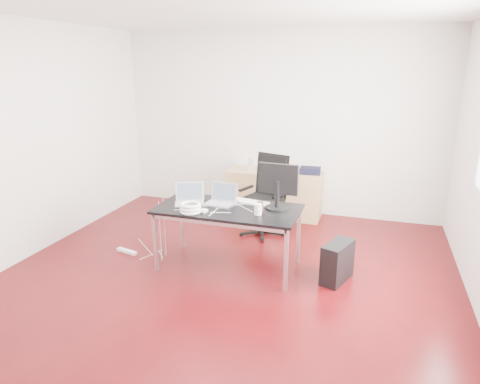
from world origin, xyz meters
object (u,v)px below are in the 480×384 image
(desk, at_px, (228,212))
(office_chair, at_px, (266,191))
(filing_cabinet_right, at_px, (304,196))
(filing_cabinet_left, at_px, (245,191))
(pc_tower, at_px, (337,262))

(desk, distance_m, office_chair, 1.19)
(desk, xyz_separation_m, filing_cabinet_right, (0.55, 1.93, -0.33))
(desk, relative_size, office_chair, 1.48)
(desk, xyz_separation_m, filing_cabinet_left, (-0.40, 1.93, -0.33))
(filing_cabinet_left, bearing_deg, desk, -78.35)
(desk, bearing_deg, filing_cabinet_left, 101.65)
(pc_tower, bearing_deg, filing_cabinet_left, 150.98)
(office_chair, relative_size, filing_cabinet_right, 1.54)
(filing_cabinet_right, bearing_deg, office_chair, -118.98)
(filing_cabinet_left, relative_size, filing_cabinet_right, 1.00)
(office_chair, distance_m, filing_cabinet_right, 0.90)
(filing_cabinet_left, bearing_deg, pc_tower, -48.94)
(filing_cabinet_left, xyz_separation_m, filing_cabinet_right, (0.95, 0.00, 0.00))
(desk, relative_size, filing_cabinet_right, 2.29)
(office_chair, xyz_separation_m, filing_cabinet_left, (-0.53, 0.75, -0.26))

